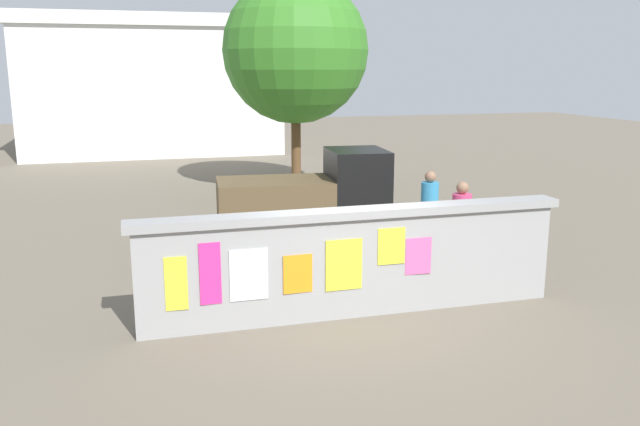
{
  "coord_description": "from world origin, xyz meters",
  "views": [
    {
      "loc": [
        -3.04,
        -8.74,
        3.58
      ],
      "look_at": [
        0.1,
        2.2,
        1.06
      ],
      "focal_mm": 37.12,
      "sensor_mm": 36.0,
      "label": 1
    }
  ],
  "objects_px": {
    "person_walking": "(461,217)",
    "person_bystander": "(429,203)",
    "auto_rickshaw_truck": "(312,195)",
    "bicycle_near": "(366,258)",
    "motorcycle": "(203,252)",
    "tree_roadside": "(295,50)"
  },
  "relations": [
    {
      "from": "motorcycle",
      "to": "person_walking",
      "type": "distance_m",
      "value": 4.57
    },
    {
      "from": "motorcycle",
      "to": "tree_roadside",
      "type": "distance_m",
      "value": 9.16
    },
    {
      "from": "auto_rickshaw_truck",
      "to": "tree_roadside",
      "type": "relative_size",
      "value": 0.61
    },
    {
      "from": "motorcycle",
      "to": "person_walking",
      "type": "height_order",
      "value": "person_walking"
    },
    {
      "from": "auto_rickshaw_truck",
      "to": "motorcycle",
      "type": "xyz_separation_m",
      "value": [
        -2.59,
        -2.34,
        -0.44
      ]
    },
    {
      "from": "bicycle_near",
      "to": "auto_rickshaw_truck",
      "type": "bearing_deg",
      "value": 91.96
    },
    {
      "from": "person_walking",
      "to": "person_bystander",
      "type": "xyz_separation_m",
      "value": [
        -0.02,
        1.26,
        0.0
      ]
    },
    {
      "from": "person_walking",
      "to": "motorcycle",
      "type": "bearing_deg",
      "value": 169.51
    },
    {
      "from": "person_bystander",
      "to": "auto_rickshaw_truck",
      "type": "bearing_deg",
      "value": 134.15
    },
    {
      "from": "person_bystander",
      "to": "motorcycle",
      "type": "bearing_deg",
      "value": -174.46
    },
    {
      "from": "person_walking",
      "to": "bicycle_near",
      "type": "bearing_deg",
      "value": 178.84
    },
    {
      "from": "motorcycle",
      "to": "person_walking",
      "type": "relative_size",
      "value": 1.17
    },
    {
      "from": "auto_rickshaw_truck",
      "to": "bicycle_near",
      "type": "height_order",
      "value": "auto_rickshaw_truck"
    },
    {
      "from": "person_walking",
      "to": "person_bystander",
      "type": "bearing_deg",
      "value": 90.97
    },
    {
      "from": "auto_rickshaw_truck",
      "to": "person_bystander",
      "type": "xyz_separation_m",
      "value": [
        1.85,
        -1.91,
        0.09
      ]
    },
    {
      "from": "auto_rickshaw_truck",
      "to": "person_bystander",
      "type": "relative_size",
      "value": 2.3
    },
    {
      "from": "auto_rickshaw_truck",
      "to": "motorcycle",
      "type": "bearing_deg",
      "value": -137.89
    },
    {
      "from": "person_walking",
      "to": "person_bystander",
      "type": "relative_size",
      "value": 1.0
    },
    {
      "from": "auto_rickshaw_truck",
      "to": "tree_roadside",
      "type": "height_order",
      "value": "tree_roadside"
    },
    {
      "from": "auto_rickshaw_truck",
      "to": "person_walking",
      "type": "xyz_separation_m",
      "value": [
        1.88,
        -3.17,
        0.09
      ]
    },
    {
      "from": "motorcycle",
      "to": "bicycle_near",
      "type": "bearing_deg",
      "value": -16.36
    },
    {
      "from": "person_walking",
      "to": "tree_roadside",
      "type": "bearing_deg",
      "value": 96.08
    }
  ]
}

